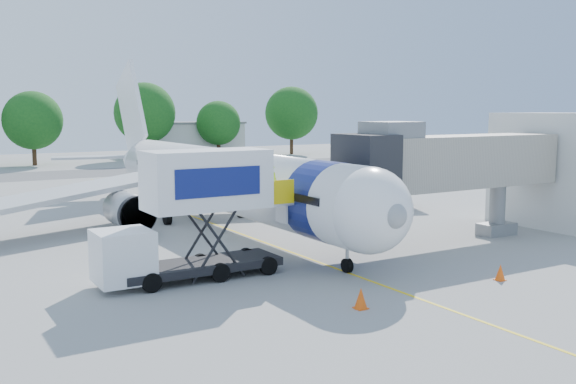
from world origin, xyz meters
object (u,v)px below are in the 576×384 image
jet_bridge (441,163)px  catering_hiloader (193,215)px  aircraft (217,179)px  ground_tug (561,303)px

jet_bridge → catering_hiloader: bearing=-180.0°
aircraft → jet_bridge: aircraft is taller
aircraft → catering_hiloader: 12.77m
catering_hiloader → ground_tug: (8.27, -11.85, -1.99)m
catering_hiloader → jet_bridge: bearing=0.0°
jet_bridge → ground_tug: (-5.99, -11.86, -3.58)m
ground_tug → catering_hiloader: bearing=109.3°
aircraft → ground_tug: size_ratio=9.42×
catering_hiloader → ground_tug: catering_hiloader is taller
jet_bridge → ground_tug: jet_bridge is taller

